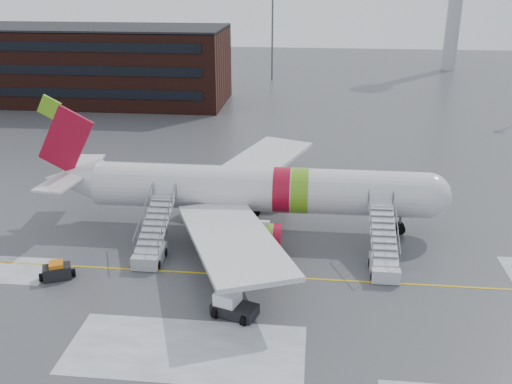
# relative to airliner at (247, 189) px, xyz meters

# --- Properties ---
(ground) EXTENTS (260.00, 260.00, 0.00)m
(ground) POSITION_rel_airliner_xyz_m (4.45, -7.58, -3.42)
(ground) COLOR #494C4F
(ground) RESTS_ON ground
(airliner) EXTENTS (35.03, 32.97, 11.18)m
(airliner) POSITION_rel_airliner_xyz_m (0.00, 0.00, 0.00)
(airliner) COLOR silver
(airliner) RESTS_ON ground
(airstair_fwd) EXTENTS (2.05, 7.70, 3.48)m
(airstair_fwd) POSITION_rel_airliner_xyz_m (10.93, -6.54, -2.35)
(airstair_fwd) COLOR silver
(airstair_fwd) RESTS_ON ground
(airstair_aft) EXTENTS (2.05, 7.70, 3.48)m
(airstair_aft) POSITION_rel_airliner_xyz_m (-6.63, -6.54, -2.35)
(airstair_aft) COLOR #A4A6AB
(airstair_aft) RESTS_ON ground
(pushback_tug) EXTENTS (3.20, 2.79, 1.63)m
(pushback_tug) POSITION_rel_airliner_xyz_m (0.66, -13.70, -2.70)
(pushback_tug) COLOR black
(pushback_tug) RESTS_ON ground
(baggage_tractor) EXTENTS (2.65, 1.84, 1.30)m
(baggage_tractor) POSITION_rel_airliner_xyz_m (-12.57, -10.43, -2.87)
(baggage_tractor) COLOR black
(baggage_tractor) RESTS_ON ground
(terminal_building) EXTENTS (62.00, 16.11, 12.30)m
(terminal_building) POSITION_rel_airliner_xyz_m (-40.55, 47.40, 2.78)
(terminal_building) COLOR #3F1E16
(terminal_building) RESTS_ON ground
(light_mast_far_n) EXTENTS (1.20, 1.20, 24.25)m
(light_mast_far_n) POSITION_rel_airliner_xyz_m (-3.55, 70.42, 10.42)
(light_mast_far_n) COLOR #595B60
(light_mast_far_n) RESTS_ON ground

